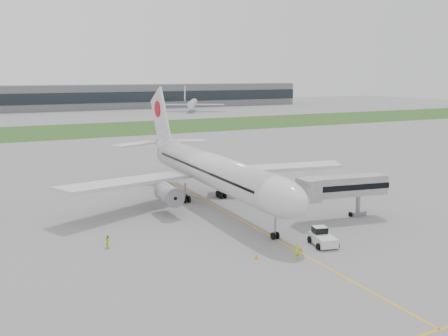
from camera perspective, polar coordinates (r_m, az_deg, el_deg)
name	(u,v)px	position (r m, az deg, el deg)	size (l,w,h in m)	color
ground	(222,210)	(75.74, -0.19, -4.83)	(600.00, 600.00, 0.00)	gray
apron_markings	(238,219)	(71.45, 1.57, -5.80)	(70.00, 70.00, 0.04)	#F8AD15
grass_strip	(78,130)	(189.40, -16.37, 4.14)	(600.00, 50.00, 0.02)	#305821
terminal_building	(41,98)	(297.47, -20.19, 7.52)	(320.00, 22.30, 14.00)	slate
airliner	(209,168)	(78.74, -1.75, 0.00)	(48.13, 53.95, 17.88)	silver
pushback_tug	(322,237)	(61.83, 11.16, -7.76)	(3.36, 4.32, 2.01)	silver
jet_bridge	(339,187)	(71.95, 13.00, -2.14)	(13.76, 4.91, 6.27)	#B1B1B4
safety_cone_left	(256,257)	(56.45, 3.72, -10.07)	(0.43, 0.43, 0.59)	orange
safety_cone_right	(301,248)	(59.58, 8.75, -9.05)	(0.42, 0.42, 0.58)	orange
ground_crew_near	(297,251)	(56.74, 8.33, -9.33)	(0.70, 0.46, 1.93)	#9CE726
ground_crew_far	(108,241)	(61.25, -13.10, -8.15)	(0.78, 0.60, 1.60)	#B2EC27
distant_aircraft_right	(193,112)	(273.58, -3.60, 6.45)	(34.37, 30.33, 13.14)	silver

